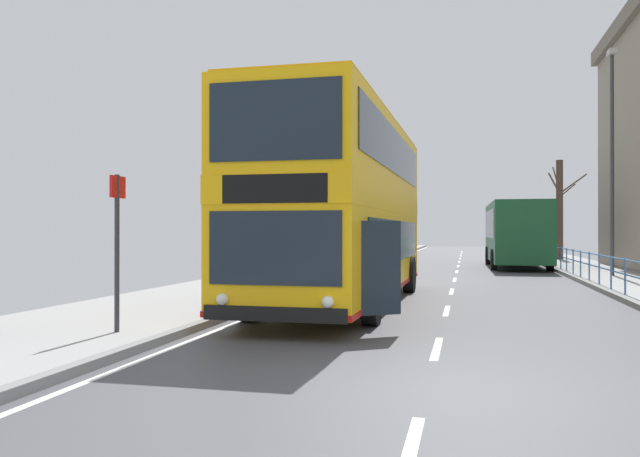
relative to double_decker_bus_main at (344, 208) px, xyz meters
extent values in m
cube|color=#47474C|center=(2.48, -8.08, -2.39)|extent=(8.40, 140.00, 0.06)
cube|color=silver|center=(2.48, -10.28, -2.36)|extent=(0.12, 2.00, 0.00)
cube|color=silver|center=(2.48, -5.48, -2.36)|extent=(0.12, 2.00, 0.00)
cube|color=silver|center=(2.48, -0.68, -2.36)|extent=(0.12, 2.00, 0.00)
cube|color=silver|center=(2.48, 4.12, -2.36)|extent=(0.12, 2.00, 0.00)
cube|color=silver|center=(2.48, 8.92, -2.36)|extent=(0.12, 2.00, 0.00)
cube|color=silver|center=(2.48, 13.72, -2.36)|extent=(0.12, 2.00, 0.00)
cube|color=silver|center=(2.48, 18.52, -2.36)|extent=(0.12, 2.00, 0.00)
cube|color=silver|center=(2.48, 23.32, -2.36)|extent=(0.12, 2.00, 0.00)
cube|color=silver|center=(2.48, 28.12, -2.36)|extent=(0.12, 2.00, 0.00)
cube|color=silver|center=(2.48, 32.92, -2.36)|extent=(0.12, 2.00, 0.00)
cube|color=silver|center=(2.48, 37.72, -2.36)|extent=(0.12, 2.00, 0.00)
cube|color=silver|center=(2.48, 42.52, -2.36)|extent=(0.12, 2.00, 0.00)
cube|color=silver|center=(-1.47, -8.08, -2.36)|extent=(0.12, 133.00, 0.00)
cube|color=slate|center=(-1.82, -8.08, -2.29)|extent=(0.20, 140.00, 0.14)
cube|color=#F4B20F|center=(0.00, 0.02, -1.07)|extent=(2.73, 11.05, 1.88)
cube|color=#F4B20F|center=(0.00, 0.02, 0.11)|extent=(2.74, 11.11, 0.49)
cube|color=#F4B20F|center=(0.00, 0.02, 1.21)|extent=(2.73, 11.05, 1.71)
cube|color=#D0970D|center=(0.00, 0.02, 2.11)|extent=(2.65, 10.72, 0.08)
cube|color=#19232D|center=(-0.10, -5.50, -0.85)|extent=(2.23, 0.07, 1.20)
cube|color=black|center=(-0.10, -5.51, 0.11)|extent=(1.78, 0.06, 0.47)
cube|color=#19232D|center=(-0.10, -5.50, 1.21)|extent=(2.23, 0.07, 1.30)
cube|color=black|center=(-0.10, -5.51, -1.91)|extent=(2.41, 0.12, 0.24)
cube|color=#B2140F|center=(0.00, 0.02, -1.95)|extent=(2.76, 11.11, 0.10)
cube|color=#19232D|center=(1.28, 0.27, -0.81)|extent=(0.17, 8.59, 0.98)
cube|color=#19232D|center=(1.28, -0.01, 1.30)|extent=(0.19, 9.91, 1.03)
cube|color=#19232D|center=(-1.28, 0.31, -0.81)|extent=(0.17, 8.59, 0.98)
cube|color=#19232D|center=(-1.28, 0.04, 1.30)|extent=(0.19, 9.91, 1.03)
sphere|color=white|center=(0.79, -5.53, -1.69)|extent=(0.20, 0.20, 0.20)
sphere|color=white|center=(-0.99, -5.50, -1.69)|extent=(0.20, 0.20, 0.20)
cube|color=#19232D|center=(1.47, -4.47, -1.20)|extent=(0.69, 0.48, 1.61)
cube|color=black|center=(1.13, -4.16, -1.20)|extent=(0.12, 0.90, 1.61)
cylinder|color=black|center=(1.16, -3.31, -1.84)|extent=(0.32, 1.05, 1.04)
cylinder|color=black|center=(-1.28, -3.27, -1.84)|extent=(0.32, 1.05, 1.04)
cylinder|color=black|center=(1.28, 3.60, -1.84)|extent=(0.32, 1.05, 1.04)
cylinder|color=black|center=(-1.16, 3.64, -1.84)|extent=(0.32, 1.05, 1.04)
cube|color=#19512D|center=(5.29, 18.07, -0.62)|extent=(2.68, 9.26, 2.84)
cube|color=#19232D|center=(4.01, 18.05, -0.22)|extent=(0.15, 7.84, 1.36)
cube|color=#19232D|center=(6.57, 18.09, -0.22)|extent=(0.15, 7.84, 1.36)
cube|color=#19232D|center=(5.22, 22.69, -0.33)|extent=(2.17, 0.06, 1.71)
cylinder|color=black|center=(4.03, 20.66, -1.88)|extent=(0.30, 0.96, 0.96)
cylinder|color=black|center=(6.46, 20.70, -1.88)|extent=(0.30, 0.96, 0.96)
cylinder|color=black|center=(4.12, 15.24, -1.88)|extent=(0.30, 0.96, 0.96)
cylinder|color=black|center=(6.55, 15.27, -1.88)|extent=(0.30, 0.96, 0.96)
cylinder|color=#386BA8|center=(6.93, 2.67, -1.74)|extent=(0.05, 0.05, 0.95)
cylinder|color=#386BA8|center=(6.93, 4.37, -1.74)|extent=(0.05, 0.05, 0.95)
cylinder|color=#386BA8|center=(6.93, 6.08, -1.74)|extent=(0.05, 0.05, 0.95)
cylinder|color=#386BA8|center=(6.93, 7.78, -1.74)|extent=(0.05, 0.05, 0.95)
cylinder|color=#386BA8|center=(6.93, 9.49, -1.74)|extent=(0.05, 0.05, 0.95)
cylinder|color=#386BA8|center=(6.93, 11.19, -1.74)|extent=(0.05, 0.05, 0.95)
cylinder|color=#386BA8|center=(6.93, 12.90, -1.74)|extent=(0.05, 0.05, 0.95)
cylinder|color=#386BA8|center=(6.93, 14.60, -1.74)|extent=(0.05, 0.05, 0.95)
cylinder|color=#386BA8|center=(6.93, 16.31, -1.74)|extent=(0.05, 0.05, 0.95)
cylinder|color=#386BA8|center=(6.93, 18.02, -1.74)|extent=(0.05, 0.05, 0.95)
cylinder|color=#386BA8|center=(6.93, 19.72, -1.74)|extent=(0.05, 0.05, 0.95)
cylinder|color=#386BA8|center=(6.93, 6.08, -1.32)|extent=(0.04, 27.28, 0.04)
cylinder|color=#386BA8|center=(6.93, 6.08, -1.70)|extent=(0.04, 27.28, 0.04)
cylinder|color=#2D2D33|center=(-2.65, -5.92, -0.93)|extent=(0.08, 0.08, 2.57)
cube|color=red|center=(-2.65, -5.90, 0.15)|extent=(0.04, 0.44, 0.36)
cylinder|color=#38383D|center=(8.22, 10.59, 1.89)|extent=(0.14, 0.14, 8.22)
cube|color=#B2B2AD|center=(8.22, 10.59, 6.12)|extent=(0.28, 0.60, 0.20)
cylinder|color=#423328|center=(8.23, 24.91, 0.70)|extent=(0.40, 0.40, 5.83)
cylinder|color=#423328|center=(8.02, 25.63, 2.30)|extent=(0.55, 1.53, 1.37)
cylinder|color=#423328|center=(8.12, 25.51, 2.54)|extent=(0.31, 1.26, 1.58)
cylinder|color=#423328|center=(9.01, 25.13, 2.21)|extent=(1.63, 0.54, 1.22)
cylinder|color=#423328|center=(8.69, 25.09, 1.82)|extent=(0.98, 0.43, 0.81)
camera|label=1|loc=(2.93, -15.58, -0.57)|focal=36.65mm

